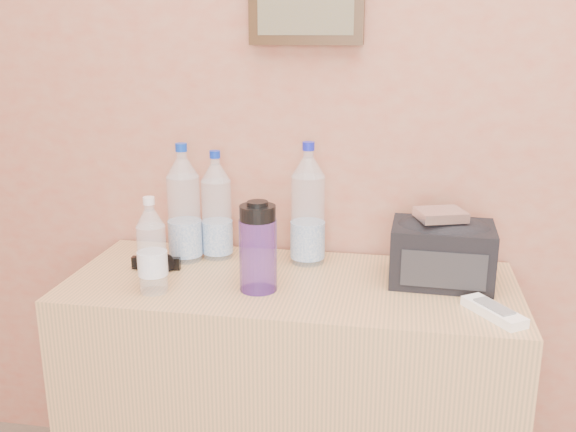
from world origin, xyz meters
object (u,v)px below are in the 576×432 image
at_px(pet_small, 152,251).
at_px(pet_large_b, 217,211).
at_px(dresser, 290,403).
at_px(pet_large_c, 308,210).
at_px(toiletry_bag, 442,250).
at_px(foil_packet, 441,215).
at_px(pet_large_a, 184,210).
at_px(nalgene_bottle, 258,247).
at_px(sunglasses, 156,263).
at_px(ac_remote, 494,312).

bearing_deg(pet_small, pet_large_b, 72.98).
xyz_separation_m(dresser, pet_large_c, (0.02, 0.14, 0.50)).
bearing_deg(dresser, pet_small, -158.15).
bearing_deg(dresser, toiletry_bag, 9.23).
xyz_separation_m(pet_large_b, foil_packet, (0.59, -0.10, 0.05)).
bearing_deg(pet_large_a, nalgene_bottle, -35.58).
relative_size(dresser, pet_small, 4.79).
relative_size(pet_large_b, sunglasses, 2.31).
relative_size(pet_large_b, nalgene_bottle, 1.35).
relative_size(pet_large_a, pet_large_b, 1.08).
bearing_deg(pet_large_c, nalgene_bottle, -112.62).
xyz_separation_m(ac_remote, foil_packet, (-0.12, 0.17, 0.17)).
bearing_deg(dresser, pet_large_b, 148.20).
bearing_deg(pet_large_c, pet_large_b, -179.95).
xyz_separation_m(dresser, nalgene_bottle, (-0.07, -0.07, 0.46)).
xyz_separation_m(pet_small, toiletry_bag, (0.68, 0.19, -0.02)).
bearing_deg(sunglasses, pet_large_a, 53.13).
bearing_deg(pet_large_c, dresser, -98.74).
bearing_deg(foil_packet, sunglasses, -178.09).
relative_size(pet_large_a, sunglasses, 2.50).
bearing_deg(pet_large_a, dresser, -18.59).
height_order(pet_large_a, pet_large_c, pet_large_c).
distance_m(pet_small, nalgene_bottle, 0.25).
height_order(pet_small, ac_remote, pet_small).
distance_m(pet_large_a, toiletry_bag, 0.69).
relative_size(pet_small, sunglasses, 1.82).
bearing_deg(nalgene_bottle, pet_large_a, 144.42).
distance_m(pet_large_a, pet_large_b, 0.09).
bearing_deg(toiletry_bag, pet_large_a, 178.38).
bearing_deg(pet_large_a, pet_large_b, 25.91).
xyz_separation_m(pet_large_c, nalgene_bottle, (-0.09, -0.21, -0.04)).
xyz_separation_m(dresser, pet_large_b, (-0.23, 0.14, 0.48)).
bearing_deg(toiletry_bag, pet_large_c, 168.70).
bearing_deg(pet_large_b, dresser, -31.80).
height_order(pet_large_a, foil_packet, pet_large_a).
relative_size(dresser, pet_large_b, 3.76).
xyz_separation_m(dresser, pet_large_a, (-0.31, 0.10, 0.49)).
xyz_separation_m(pet_small, sunglasses, (-0.05, 0.14, -0.09)).
height_order(pet_large_a, sunglasses, pet_large_a).
height_order(nalgene_bottle, ac_remote, nalgene_bottle).
distance_m(pet_large_a, sunglasses, 0.16).
bearing_deg(toiletry_bag, sunglasses, -174.69).
bearing_deg(toiletry_bag, pet_small, -162.73).
bearing_deg(pet_large_c, toiletry_bag, -13.37).
distance_m(pet_large_a, foil_packet, 0.67).
height_order(pet_large_b, pet_large_c, pet_large_c).
xyz_separation_m(pet_large_a, pet_large_c, (0.33, 0.04, 0.00)).
bearing_deg(pet_large_c, sunglasses, -162.11).
distance_m(nalgene_bottle, sunglasses, 0.32).
relative_size(pet_large_c, toiletry_bag, 1.34).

